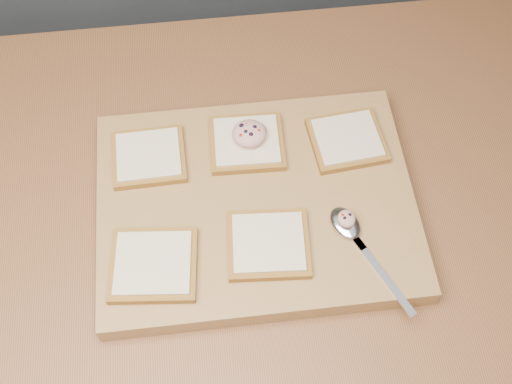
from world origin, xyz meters
The scene contains 11 objects.
ground centered at (0.00, 0.00, 0.00)m, with size 4.00×4.00×0.00m, color #515459.
island_counter centered at (0.00, 0.00, 0.45)m, with size 2.00×0.80×0.90m.
cutting_board centered at (-0.05, -0.02, 0.92)m, with size 0.48×0.36×0.04m, color #A57746.
bread_far_left centered at (-0.21, 0.07, 0.95)m, with size 0.11×0.10×0.02m.
bread_far_center centered at (-0.06, 0.08, 0.95)m, with size 0.12×0.11×0.02m.
bread_far_right centered at (0.10, 0.07, 0.95)m, with size 0.12×0.11×0.02m.
bread_near_left centered at (-0.21, -0.11, 0.95)m, with size 0.13×0.12×0.02m.
bread_near_center centered at (-0.05, -0.10, 0.95)m, with size 0.12×0.11×0.02m.
tuna_salad_dollop centered at (-0.05, 0.08, 0.97)m, with size 0.05×0.05×0.03m.
spoon centered at (0.08, -0.09, 0.94)m, with size 0.10×0.18×0.01m.
spoon_salad centered at (0.07, -0.08, 0.96)m, with size 0.03×0.03×0.02m.
Camera 1 is at (-0.11, -0.48, 1.78)m, focal length 45.00 mm.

